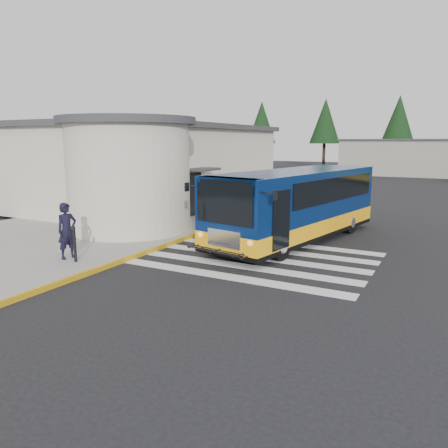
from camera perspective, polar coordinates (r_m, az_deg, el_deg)
The scene contains 9 objects.
ground at distance 15.77m, azimuth 6.78°, elevation -3.88°, with size 140.00×140.00×0.00m, color black.
sidewalk at distance 23.61m, azimuth -10.30°, elevation 1.12°, with size 10.00×34.00×0.15m, color gray.
curb_strip at distance 20.94m, azimuth 0.42°, elevation 0.09°, with size 0.12×34.00×0.16m, color #C49212.
station_building at distance 26.74m, azimuth -9.74°, elevation 7.63°, with size 12.70×18.70×4.80m.
crosswalk at distance 15.23m, azimuth 3.92°, elevation -4.32°, with size 8.00×5.35×0.01m.
transit_bus at distance 17.75m, azimuth 9.41°, elevation 2.16°, with size 4.82×10.29×2.82m.
pedestrian_a at distance 15.18m, azimuth -19.81°, elevation -0.84°, with size 0.68×0.44×1.86m, color black.
pedestrian_b at distance 19.58m, azimuth -14.20°, elevation 1.73°, with size 0.82×0.64×1.69m, color black.
bollard at distance 14.73m, azimuth -18.92°, elevation -2.52°, with size 0.10×0.10×1.16m, color black.
Camera 1 is at (5.46, -14.25, 3.98)m, focal length 35.00 mm.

